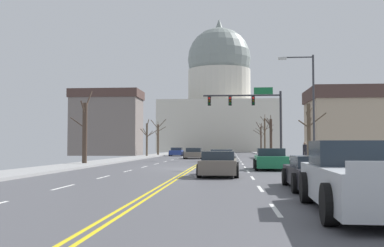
# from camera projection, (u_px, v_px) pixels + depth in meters

# --- Properties ---
(ground) EXTENTS (20.00, 180.00, 0.20)m
(ground) POSITION_uv_depth(u_px,v_px,m) (192.00, 168.00, 29.57)
(ground) COLOR #4B4B50
(signal_gantry) EXTENTS (7.91, 0.41, 7.23)m
(signal_gantry) POSITION_uv_depth(u_px,v_px,m) (253.00, 107.00, 45.74)
(signal_gantry) COLOR #28282D
(signal_gantry) RESTS_ON ground
(street_lamp_right) EXTENTS (2.44, 0.24, 7.58)m
(street_lamp_right) POSITION_uv_depth(u_px,v_px,m) (309.00, 99.00, 30.99)
(street_lamp_right) COLOR #333338
(street_lamp_right) RESTS_ON ground
(capitol_building) EXTENTS (28.27, 20.44, 33.02)m
(capitol_building) POSITION_uv_depth(u_px,v_px,m) (219.00, 101.00, 111.65)
(capitol_building) COLOR beige
(capitol_building) RESTS_ON ground
(sedan_near_00) EXTENTS (2.14, 4.68, 1.13)m
(sedan_near_00) POSITION_uv_depth(u_px,v_px,m) (221.00, 156.00, 42.08)
(sedan_near_00) COLOR silver
(sedan_near_00) RESTS_ON ground
(sedan_near_01) EXTENTS (2.12, 4.70, 1.19)m
(sedan_near_01) POSITION_uv_depth(u_px,v_px,m) (222.00, 158.00, 34.98)
(sedan_near_01) COLOR silver
(sedan_near_01) RESTS_ON ground
(sedan_near_02) EXTENTS (2.15, 4.54, 1.32)m
(sedan_near_02) POSITION_uv_depth(u_px,v_px,m) (271.00, 160.00, 28.16)
(sedan_near_02) COLOR #1E7247
(sedan_near_02) RESTS_ON ground
(sedan_near_03) EXTENTS (2.00, 4.32, 1.22)m
(sedan_near_03) POSITION_uv_depth(u_px,v_px,m) (219.00, 164.00, 22.15)
(sedan_near_03) COLOR #6B6056
(sedan_near_03) RESTS_ON ground
(sedan_near_04) EXTENTS (2.10, 4.71, 1.14)m
(sedan_near_04) POSITION_uv_depth(u_px,v_px,m) (317.00, 173.00, 15.49)
(sedan_near_04) COLOR black
(sedan_near_04) RESTS_ON ground
(pickup_truck_near_05) EXTENTS (2.44, 5.72, 1.61)m
(pickup_truck_near_05) POSITION_uv_depth(u_px,v_px,m) (361.00, 180.00, 10.12)
(pickup_truck_near_05) COLOR #ADB2B7
(pickup_truck_near_05) RESTS_ON ground
(sedan_oncoming_00) EXTENTS (2.14, 4.34, 1.23)m
(sedan_oncoming_00) POSITION_uv_depth(u_px,v_px,m) (194.00, 154.00, 51.62)
(sedan_oncoming_00) COLOR #6B6056
(sedan_oncoming_00) RESTS_ON ground
(sedan_oncoming_01) EXTENTS (2.04, 4.63, 1.20)m
(sedan_oncoming_01) POSITION_uv_depth(u_px,v_px,m) (177.00, 152.00, 65.62)
(sedan_oncoming_01) COLOR navy
(sedan_oncoming_01) RESTS_ON ground
(flank_building_00) EXTENTS (10.44, 6.27, 9.89)m
(flank_building_00) POSITION_uv_depth(u_px,v_px,m) (107.00, 123.00, 68.73)
(flank_building_00) COLOR slate
(flank_building_00) RESTS_ON ground
(flank_building_01) EXTENTS (11.95, 9.39, 8.72)m
(flank_building_01) POSITION_uv_depth(u_px,v_px,m) (356.00, 122.00, 57.40)
(flank_building_01) COLOR tan
(flank_building_01) RESTS_ON ground
(bare_tree_00) EXTENTS (2.97, 2.60, 6.46)m
(bare_tree_00) POSITION_uv_depth(u_px,v_px,m) (265.00, 134.00, 72.76)
(bare_tree_00) COLOR #4C3D2D
(bare_tree_00) RESTS_ON ground
(bare_tree_01) EXTENTS (2.21, 1.66, 4.83)m
(bare_tree_01) POSITION_uv_depth(u_px,v_px,m) (147.00, 138.00, 59.78)
(bare_tree_01) COLOR brown
(bare_tree_01) RESTS_ON ground
(bare_tree_02) EXTENTS (1.08, 2.43, 5.69)m
(bare_tree_02) POSITION_uv_depth(u_px,v_px,m) (271.00, 136.00, 63.53)
(bare_tree_02) COLOR #423328
(bare_tree_02) RESTS_ON ground
(bare_tree_03) EXTENTS (1.61, 2.08, 5.70)m
(bare_tree_03) POSITION_uv_depth(u_px,v_px,m) (85.00, 131.00, 35.06)
(bare_tree_03) COLOR #423328
(bare_tree_03) RESTS_ON ground
(bare_tree_04) EXTENTS (2.10, 2.14, 4.65)m
(bare_tree_04) POSITION_uv_depth(u_px,v_px,m) (309.00, 131.00, 35.56)
(bare_tree_04) COLOR #4C3D2D
(bare_tree_04) RESTS_ON ground
(bare_tree_05) EXTENTS (2.20, 2.20, 5.31)m
(bare_tree_05) POSITION_uv_depth(u_px,v_px,m) (158.00, 138.00, 67.34)
(bare_tree_05) COLOR brown
(bare_tree_05) RESTS_ON ground
(bare_tree_06) EXTENTS (2.22, 2.18, 5.78)m
(bare_tree_06) POSITION_uv_depth(u_px,v_px,m) (261.00, 138.00, 83.38)
(bare_tree_06) COLOR #423328
(bare_tree_06) RESTS_ON ground
(pedestrian_00) EXTENTS (0.35, 0.34, 1.66)m
(pedestrian_00) POSITION_uv_depth(u_px,v_px,m) (305.00, 151.00, 37.75)
(pedestrian_00) COLOR black
(pedestrian_00) RESTS_ON ground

